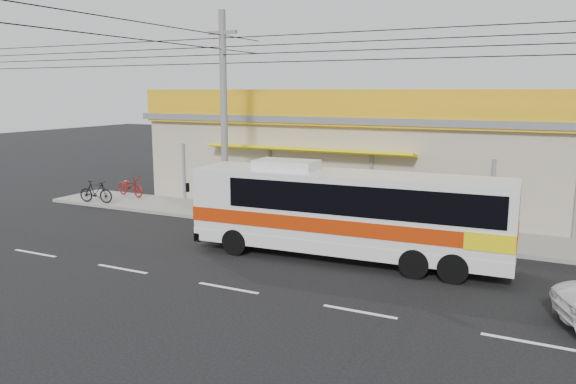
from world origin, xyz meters
name	(u,v)px	position (x,y,z in m)	size (l,w,h in m)	color
ground	(269,265)	(0.00, 0.00, 0.00)	(120.00, 120.00, 0.00)	black
sidewalk	(336,224)	(0.00, 6.00, 0.07)	(30.00, 3.20, 0.15)	gray
lane_markings	(228,288)	(0.00, -2.50, 0.00)	(50.00, 0.12, 0.01)	silver
storefront_building	(377,158)	(-0.01, 11.54, 2.30)	(22.60, 9.20, 5.70)	#AC9F8B
coach_bus	(352,209)	(2.24, 1.66, 1.76)	(10.76, 2.76, 3.28)	silver
motorbike_red	(130,186)	(-11.96, 6.84, 0.69)	(0.72, 2.07, 1.09)	maroon
motorbike_dark	(96,192)	(-12.27, 4.70, 0.71)	(0.52, 1.86, 1.12)	black
utility_pole	(223,49)	(-4.34, 4.20, 7.29)	(34.00, 14.00, 8.84)	slate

